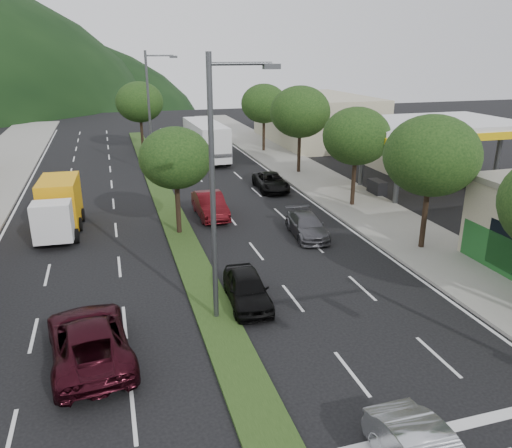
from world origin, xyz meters
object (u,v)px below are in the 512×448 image
object	(u,v)px
tree_r_b	(432,156)
suv_maroon	(89,340)
tree_r_d	(300,112)
streetlight_near	(218,181)
streetlight_mid	(152,108)
car_queue_c	(210,205)
car_queue_d	(271,182)
tree_med_far	(140,102)
box_truck	(59,208)
tree_med_near	(175,158)
tree_r_c	(356,136)
tree_r_e	(264,104)
motorhome	(206,140)
car_queue_a	(247,289)
car_queue_b	(307,226)

from	to	relation	value
tree_r_b	suv_maroon	size ratio (longest dim) A/B	1.26
tree_r_d	streetlight_near	world-z (taller)	streetlight_near
streetlight_mid	car_queue_c	xyz separation A→B (m)	(2.15, -12.41, -4.82)
car_queue_d	streetlight_mid	bearing A→B (deg)	140.35
tree_med_far	box_truck	bearing A→B (deg)	-105.52
tree_med_near	car_queue_d	bearing A→B (deg)	43.31
car_queue_d	box_truck	size ratio (longest dim) A/B	0.75
tree_r_c	tree_r_d	world-z (taller)	tree_r_d
tree_r_e	streetlight_near	bearing A→B (deg)	-110.23
motorhome	suv_maroon	bearing A→B (deg)	-109.71
streetlight_near	box_truck	world-z (taller)	streetlight_near
tree_r_d	car_queue_a	size ratio (longest dim) A/B	1.78
car_queue_c	box_truck	distance (m)	8.91
tree_r_b	suv_maroon	world-z (taller)	tree_r_b
tree_r_d	streetlight_near	xyz separation A→B (m)	(-11.79, -22.00, 0.40)
car_queue_a	box_truck	distance (m)	14.16
streetlight_mid	car_queue_a	world-z (taller)	streetlight_mid
car_queue_b	motorhome	size ratio (longest dim) A/B	0.46
car_queue_c	suv_maroon	bearing A→B (deg)	-117.39
tree_r_d	motorhome	size ratio (longest dim) A/B	0.77
car_queue_b	motorhome	xyz separation A→B (m)	(-1.41, 22.14, 1.28)
car_queue_b	box_truck	bearing A→B (deg)	165.32
car_queue_a	tree_r_b	bearing A→B (deg)	20.70
car_queue_c	car_queue_d	size ratio (longest dim) A/B	1.02
tree_r_d	streetlight_mid	distance (m)	12.18
car_queue_a	car_queue_c	world-z (taller)	car_queue_c
tree_r_b	streetlight_mid	bearing A→B (deg)	119.32
streetlight_near	suv_maroon	distance (m)	7.03
tree_med_near	streetlight_mid	world-z (taller)	streetlight_mid
car_queue_b	box_truck	world-z (taller)	box_truck
car_queue_d	tree_r_e	bearing A→B (deg)	78.40
car_queue_d	tree_med_near	bearing A→B (deg)	-132.96
tree_r_b	car_queue_c	xyz separation A→B (m)	(-9.64, 8.59, -4.28)
car_queue_a	car_queue_b	bearing A→B (deg)	55.23
tree_med_near	suv_maroon	distance (m)	12.92
streetlight_mid	box_truck	distance (m)	14.82
tree_r_d	car_queue_c	size ratio (longest dim) A/B	1.55
tree_r_e	car_queue_a	size ratio (longest dim) A/B	1.67
car_queue_c	motorhome	size ratio (longest dim) A/B	0.49
tree_r_c	motorhome	bearing A→B (deg)	110.14
tree_r_e	streetlight_near	distance (m)	34.11
tree_r_d	tree_r_b	bearing A→B (deg)	-90.00
tree_r_d	tree_r_e	size ratio (longest dim) A/B	1.07
streetlight_mid	car_queue_d	size ratio (longest dim) A/B	2.20
streetlight_near	streetlight_mid	xyz separation A→B (m)	(0.00, 25.00, 0.00)
tree_r_d	car_queue_b	xyz separation A→B (m)	(-5.09, -14.41, -4.56)
suv_maroon	car_queue_b	size ratio (longest dim) A/B	1.29
suv_maroon	tree_med_near	bearing A→B (deg)	-118.76
tree_r_c	tree_r_d	xyz separation A→B (m)	(0.00, 10.00, 0.43)
tree_med_far	car_queue_d	size ratio (longest dim) A/B	1.52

